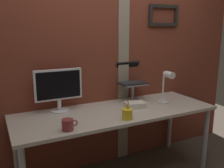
% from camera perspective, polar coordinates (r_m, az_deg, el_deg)
% --- Properties ---
extents(brick_wall_back, '(3.51, 0.16, 2.43)m').
position_cam_1_polar(brick_wall_back, '(2.76, -1.46, 6.06)').
color(brick_wall_back, brown).
rests_on(brick_wall_back, ground_plane).
extents(desk, '(2.01, 0.71, 0.74)m').
position_cam_1_polar(desk, '(2.49, 1.05, -7.61)').
color(desk, beige).
rests_on(desk, ground_plane).
extents(monitor, '(0.46, 0.18, 0.42)m').
position_cam_1_polar(monitor, '(2.43, -12.27, -0.65)').
color(monitor, white).
rests_on(monitor, desk).
extents(laptop_stand, '(0.28, 0.22, 0.19)m').
position_cam_1_polar(laptop_stand, '(2.78, 4.82, -1.16)').
color(laptop_stand, gray).
rests_on(laptop_stand, desk).
extents(laptop, '(0.31, 0.29, 0.23)m').
position_cam_1_polar(laptop, '(2.81, 4.08, 1.71)').
color(laptop, black).
rests_on(laptop, laptop_stand).
extents(desk_lamp, '(0.12, 0.20, 0.36)m').
position_cam_1_polar(desk_lamp, '(2.67, 12.52, 0.03)').
color(desk_lamp, white).
rests_on(desk_lamp, desk).
extents(pen_cup, '(0.10, 0.10, 0.18)m').
position_cam_1_polar(pen_cup, '(2.22, 3.53, -6.92)').
color(pen_cup, yellow).
rests_on(pen_cup, desk).
extents(coffee_mug, '(0.13, 0.09, 0.09)m').
position_cam_1_polar(coffee_mug, '(2.02, -10.17, -9.25)').
color(coffee_mug, maroon).
rests_on(coffee_mug, desk).
extents(paper_clutter_stack, '(0.22, 0.18, 0.06)m').
position_cam_1_polar(paper_clutter_stack, '(2.56, 5.37, -4.81)').
color(paper_clutter_stack, silver).
rests_on(paper_clutter_stack, desk).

